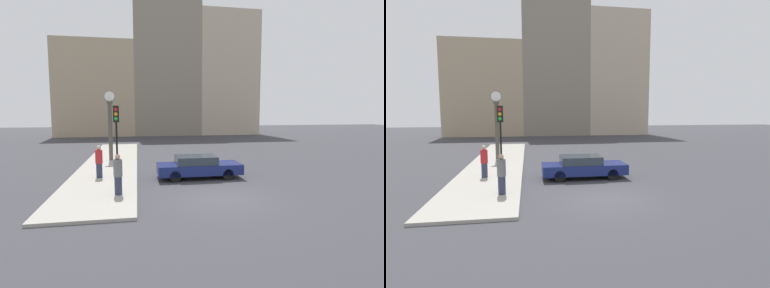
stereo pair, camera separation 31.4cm
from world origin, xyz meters
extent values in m
plane|color=#38383D|center=(0.00, 0.00, 0.00)|extent=(120.00, 120.00, 0.00)
cube|color=#A39E93|center=(-5.42, 9.50, 0.06)|extent=(3.61, 22.99, 0.13)
cube|color=tan|center=(-9.50, 34.42, 6.86)|extent=(11.28, 5.00, 13.72)
cube|color=gray|center=(1.07, 34.42, 9.92)|extent=(9.86, 5.00, 19.85)
cube|color=#B7A88E|center=(10.57, 34.42, 9.38)|extent=(9.14, 5.00, 18.77)
cube|color=navy|center=(-0.21, 4.06, 0.53)|extent=(4.62, 1.77, 0.55)
cube|color=#2D3842|center=(-0.39, 4.06, 1.03)|extent=(2.22, 1.59, 0.43)
cylinder|color=black|center=(1.22, 4.84, 0.30)|extent=(0.61, 0.22, 0.61)
cylinder|color=black|center=(1.22, 3.29, 0.30)|extent=(0.61, 0.22, 0.61)
cylinder|color=black|center=(-1.64, 4.84, 0.30)|extent=(0.61, 0.22, 0.61)
cylinder|color=black|center=(-1.64, 3.29, 0.30)|extent=(0.61, 0.22, 0.61)
cylinder|color=black|center=(-4.49, 2.13, 1.66)|extent=(0.09, 0.09, 3.08)
cube|color=black|center=(-4.49, 2.13, 3.58)|extent=(0.26, 0.20, 0.76)
cylinder|color=red|center=(-4.49, 2.01, 3.79)|extent=(0.15, 0.04, 0.15)
cylinder|color=orange|center=(-4.49, 2.01, 3.58)|extent=(0.15, 0.04, 0.15)
cylinder|color=green|center=(-4.49, 2.01, 3.37)|extent=(0.15, 0.04, 0.15)
cylinder|color=#4C473D|center=(-5.48, 10.41, 2.18)|extent=(0.28, 0.28, 4.11)
cube|color=#4C473D|center=(-5.48, 10.41, 4.32)|extent=(0.37, 0.37, 0.17)
cylinder|color=#4C473D|center=(-5.48, 10.41, 4.76)|extent=(0.77, 0.04, 0.77)
cylinder|color=white|center=(-5.48, 10.41, 4.76)|extent=(0.71, 0.06, 0.71)
cylinder|color=#2D334C|center=(-5.61, 4.55, 0.52)|extent=(0.32, 0.32, 0.78)
cylinder|color=red|center=(-5.61, 4.55, 1.27)|extent=(0.38, 0.38, 0.73)
sphere|color=tan|center=(-5.61, 4.55, 1.76)|extent=(0.25, 0.25, 0.25)
cylinder|color=#2D334C|center=(-4.40, 1.00, 0.52)|extent=(0.32, 0.32, 0.79)
cylinder|color=slate|center=(-4.40, 1.00, 1.29)|extent=(0.38, 0.38, 0.74)
sphere|color=tan|center=(-4.40, 1.00, 1.77)|extent=(0.23, 0.23, 0.23)
camera|label=1|loc=(-3.54, -11.99, 3.74)|focal=28.00mm
camera|label=2|loc=(-3.23, -12.04, 3.74)|focal=28.00mm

